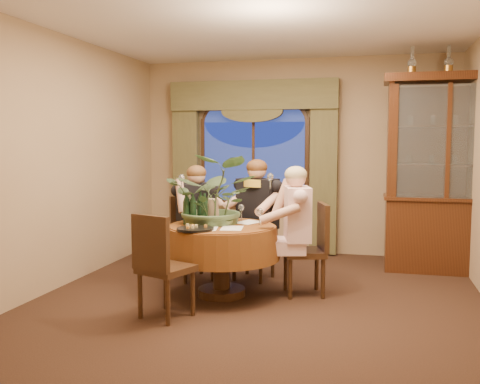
% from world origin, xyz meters
% --- Properties ---
extents(floor, '(5.00, 5.00, 0.00)m').
position_xyz_m(floor, '(0.00, 0.00, 0.00)').
color(floor, black).
rests_on(floor, ground).
extents(wall_back, '(4.50, 0.00, 4.50)m').
position_xyz_m(wall_back, '(0.00, 2.50, 1.40)').
color(wall_back, '#967A56').
rests_on(wall_back, ground).
extents(ceiling, '(5.00, 5.00, 0.00)m').
position_xyz_m(ceiling, '(0.00, 0.00, 2.80)').
color(ceiling, white).
rests_on(ceiling, wall_back).
extents(window, '(1.62, 0.10, 1.32)m').
position_xyz_m(window, '(-0.60, 2.43, 1.30)').
color(window, navy).
rests_on(window, wall_back).
extents(arched_transom, '(1.60, 0.06, 0.44)m').
position_xyz_m(arched_transom, '(-0.60, 2.43, 2.08)').
color(arched_transom, navy).
rests_on(arched_transom, wall_back).
extents(drapery_left, '(0.38, 0.14, 2.32)m').
position_xyz_m(drapery_left, '(-1.63, 2.38, 1.18)').
color(drapery_left, '#494728').
rests_on(drapery_left, floor).
extents(drapery_right, '(0.38, 0.14, 2.32)m').
position_xyz_m(drapery_right, '(0.43, 2.38, 1.18)').
color(drapery_right, '#494728').
rests_on(drapery_right, floor).
extents(swag_valance, '(2.45, 0.16, 0.42)m').
position_xyz_m(swag_valance, '(-0.60, 2.35, 2.28)').
color(swag_valance, '#494728').
rests_on(swag_valance, wall_back).
extents(dining_table, '(1.50, 1.50, 0.75)m').
position_xyz_m(dining_table, '(-0.41, 0.05, 0.38)').
color(dining_table, maroon).
rests_on(dining_table, floor).
extents(china_cabinet, '(1.50, 0.59, 2.43)m').
position_xyz_m(china_cabinet, '(1.97, 1.75, 1.22)').
color(china_cabinet, '#32170B').
rests_on(china_cabinet, floor).
extents(oil_lamp_left, '(0.11, 0.11, 0.34)m').
position_xyz_m(oil_lamp_left, '(1.54, 1.75, 2.60)').
color(oil_lamp_left, '#A5722D').
rests_on(oil_lamp_left, china_cabinet).
extents(oil_lamp_center, '(0.11, 0.11, 0.34)m').
position_xyz_m(oil_lamp_center, '(1.97, 1.75, 2.60)').
color(oil_lamp_center, '#A5722D').
rests_on(oil_lamp_center, china_cabinet).
extents(chair_right, '(0.52, 0.52, 0.96)m').
position_xyz_m(chair_right, '(0.42, 0.31, 0.48)').
color(chair_right, black).
rests_on(chair_right, floor).
extents(chair_back_right, '(0.50, 0.50, 0.96)m').
position_xyz_m(chair_back_right, '(-0.23, 0.81, 0.48)').
color(chair_back_right, black).
rests_on(chair_back_right, floor).
extents(chair_back, '(0.59, 0.59, 0.96)m').
position_xyz_m(chair_back, '(-0.93, 0.64, 0.48)').
color(chair_back, black).
rests_on(chair_back, floor).
extents(chair_front_left, '(0.54, 0.54, 0.96)m').
position_xyz_m(chair_front_left, '(-0.71, -0.73, 0.48)').
color(chair_front_left, black).
rests_on(chair_front_left, floor).
extents(person_pink, '(0.56, 0.59, 1.37)m').
position_xyz_m(person_pink, '(0.35, 0.26, 0.68)').
color(person_pink, beige).
rests_on(person_pink, floor).
extents(person_back, '(0.65, 0.65, 1.35)m').
position_xyz_m(person_back, '(-0.89, 0.66, 0.67)').
color(person_back, black).
rests_on(person_back, floor).
extents(person_scarf, '(0.62, 0.60, 1.42)m').
position_xyz_m(person_scarf, '(-0.18, 0.78, 0.71)').
color(person_scarf, black).
rests_on(person_scarf, floor).
extents(stoneware_vase, '(0.14, 0.14, 0.26)m').
position_xyz_m(stoneware_vase, '(-0.53, 0.16, 0.88)').
color(stoneware_vase, tan).
rests_on(stoneware_vase, dining_table).
extents(centerpiece_plant, '(0.96, 1.07, 0.84)m').
position_xyz_m(centerpiece_plant, '(-0.51, 0.18, 1.37)').
color(centerpiece_plant, '#3F5835').
rests_on(centerpiece_plant, dining_table).
extents(olive_bowl, '(0.17, 0.17, 0.05)m').
position_xyz_m(olive_bowl, '(-0.37, 0.04, 0.78)').
color(olive_bowl, '#4B5E33').
rests_on(olive_bowl, dining_table).
extents(cheese_platter, '(0.37, 0.37, 0.02)m').
position_xyz_m(cheese_platter, '(-0.57, -0.31, 0.76)').
color(cheese_platter, black).
rests_on(cheese_platter, dining_table).
extents(wine_bottle_0, '(0.07, 0.07, 0.33)m').
position_xyz_m(wine_bottle_0, '(-0.71, 0.02, 0.92)').
color(wine_bottle_0, black).
rests_on(wine_bottle_0, dining_table).
extents(wine_bottle_1, '(0.07, 0.07, 0.33)m').
position_xyz_m(wine_bottle_1, '(-0.58, 0.02, 0.92)').
color(wine_bottle_1, black).
rests_on(wine_bottle_1, dining_table).
extents(wine_bottle_2, '(0.07, 0.07, 0.33)m').
position_xyz_m(wine_bottle_2, '(-0.78, 0.01, 0.92)').
color(wine_bottle_2, black).
rests_on(wine_bottle_2, dining_table).
extents(wine_bottle_3, '(0.07, 0.07, 0.33)m').
position_xyz_m(wine_bottle_3, '(-0.68, 0.19, 0.92)').
color(wine_bottle_3, black).
rests_on(wine_bottle_3, dining_table).
extents(wine_bottle_4, '(0.07, 0.07, 0.33)m').
position_xyz_m(wine_bottle_4, '(-0.79, 0.13, 0.92)').
color(wine_bottle_4, tan).
rests_on(wine_bottle_4, dining_table).
extents(tasting_paper_0, '(0.25, 0.33, 0.00)m').
position_xyz_m(tasting_paper_0, '(-0.25, -0.14, 0.75)').
color(tasting_paper_0, white).
rests_on(tasting_paper_0, dining_table).
extents(tasting_paper_1, '(0.31, 0.36, 0.00)m').
position_xyz_m(tasting_paper_1, '(-0.18, 0.29, 0.75)').
color(tasting_paper_1, white).
rests_on(tasting_paper_1, dining_table).
extents(tasting_paper_2, '(0.26, 0.33, 0.00)m').
position_xyz_m(tasting_paper_2, '(-0.49, -0.21, 0.75)').
color(tasting_paper_2, white).
rests_on(tasting_paper_2, dining_table).
extents(wine_glass_person_pink, '(0.07, 0.07, 0.18)m').
position_xyz_m(wine_glass_person_pink, '(-0.02, 0.16, 0.84)').
color(wine_glass_person_pink, silver).
rests_on(wine_glass_person_pink, dining_table).
extents(wine_glass_person_back, '(0.07, 0.07, 0.18)m').
position_xyz_m(wine_glass_person_back, '(-0.66, 0.37, 0.84)').
color(wine_glass_person_back, silver).
rests_on(wine_glass_person_back, dining_table).
extents(wine_glass_person_scarf, '(0.07, 0.07, 0.18)m').
position_xyz_m(wine_glass_person_scarf, '(-0.29, 0.44, 0.84)').
color(wine_glass_person_scarf, silver).
rests_on(wine_glass_person_scarf, dining_table).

